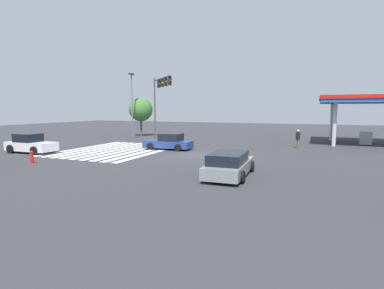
{
  "coord_description": "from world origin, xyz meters",
  "views": [
    {
      "loc": [
        22.05,
        9.1,
        3.66
      ],
      "look_at": [
        0.0,
        0.0,
        0.83
      ],
      "focal_mm": 28.0,
      "sensor_mm": 36.0,
      "label": 1
    }
  ],
  "objects_px": {
    "car_2": "(169,142)",
    "fire_hydrant": "(32,157)",
    "pedestrian": "(298,138)",
    "tree_corner_a": "(141,110)",
    "street_light_pole_a": "(132,100)",
    "car_1": "(30,144)",
    "traffic_signal_mast": "(160,93)",
    "car_0": "(229,164)"
  },
  "relations": [
    {
      "from": "car_1",
      "to": "tree_corner_a",
      "type": "height_order",
      "value": "tree_corner_a"
    },
    {
      "from": "pedestrian",
      "to": "tree_corner_a",
      "type": "height_order",
      "value": "tree_corner_a"
    },
    {
      "from": "car_1",
      "to": "street_light_pole_a",
      "type": "relative_size",
      "value": 0.54
    },
    {
      "from": "car_2",
      "to": "tree_corner_a",
      "type": "xyz_separation_m",
      "value": [
        -10.64,
        -9.58,
        2.92
      ]
    },
    {
      "from": "tree_corner_a",
      "to": "pedestrian",
      "type": "bearing_deg",
      "value": 75.0
    },
    {
      "from": "street_light_pole_a",
      "to": "fire_hydrant",
      "type": "bearing_deg",
      "value": 12.14
    },
    {
      "from": "car_0",
      "to": "fire_hydrant",
      "type": "bearing_deg",
      "value": 93.25
    },
    {
      "from": "street_light_pole_a",
      "to": "tree_corner_a",
      "type": "relative_size",
      "value": 1.56
    },
    {
      "from": "car_0",
      "to": "tree_corner_a",
      "type": "relative_size",
      "value": 0.95
    },
    {
      "from": "street_light_pole_a",
      "to": "car_1",
      "type": "bearing_deg",
      "value": -2.25
    },
    {
      "from": "traffic_signal_mast",
      "to": "pedestrian",
      "type": "relative_size",
      "value": 3.98
    },
    {
      "from": "pedestrian",
      "to": "car_1",
      "type": "bearing_deg",
      "value": -14.77
    },
    {
      "from": "traffic_signal_mast",
      "to": "car_2",
      "type": "distance_m",
      "value": 6.9
    },
    {
      "from": "tree_corner_a",
      "to": "fire_hydrant",
      "type": "height_order",
      "value": "tree_corner_a"
    },
    {
      "from": "fire_hydrant",
      "to": "car_1",
      "type": "bearing_deg",
      "value": -128.75
    },
    {
      "from": "car_0",
      "to": "tree_corner_a",
      "type": "bearing_deg",
      "value": 40.21
    },
    {
      "from": "pedestrian",
      "to": "fire_hydrant",
      "type": "relative_size",
      "value": 2.06
    },
    {
      "from": "street_light_pole_a",
      "to": "tree_corner_a",
      "type": "distance_m",
      "value": 2.9
    },
    {
      "from": "traffic_signal_mast",
      "to": "fire_hydrant",
      "type": "bearing_deg",
      "value": -54.42
    },
    {
      "from": "car_1",
      "to": "street_light_pole_a",
      "type": "xyz_separation_m",
      "value": [
        -14.39,
        0.57,
        4.12
      ]
    },
    {
      "from": "fire_hydrant",
      "to": "tree_corner_a",
      "type": "bearing_deg",
      "value": -168.44
    },
    {
      "from": "car_2",
      "to": "traffic_signal_mast",
      "type": "bearing_deg",
      "value": -55.31
    },
    {
      "from": "car_1",
      "to": "fire_hydrant",
      "type": "relative_size",
      "value": 5.1
    },
    {
      "from": "car_2",
      "to": "street_light_pole_a",
      "type": "height_order",
      "value": "street_light_pole_a"
    },
    {
      "from": "car_2",
      "to": "tree_corner_a",
      "type": "relative_size",
      "value": 0.86
    },
    {
      "from": "car_1",
      "to": "car_0",
      "type": "bearing_deg",
      "value": -7.34
    },
    {
      "from": "car_0",
      "to": "street_light_pole_a",
      "type": "distance_m",
      "value": 24.36
    },
    {
      "from": "fire_hydrant",
      "to": "car_0",
      "type": "bearing_deg",
      "value": 95.53
    },
    {
      "from": "car_1",
      "to": "tree_corner_a",
      "type": "relative_size",
      "value": 0.85
    },
    {
      "from": "tree_corner_a",
      "to": "fire_hydrant",
      "type": "bearing_deg",
      "value": 11.56
    },
    {
      "from": "traffic_signal_mast",
      "to": "car_0",
      "type": "bearing_deg",
      "value": -3.76
    },
    {
      "from": "car_2",
      "to": "tree_corner_a",
      "type": "bearing_deg",
      "value": -50.28
    },
    {
      "from": "car_0",
      "to": "traffic_signal_mast",
      "type": "bearing_deg",
      "value": 38.96
    },
    {
      "from": "traffic_signal_mast",
      "to": "car_1",
      "type": "relative_size",
      "value": 1.61
    },
    {
      "from": "car_2",
      "to": "fire_hydrant",
      "type": "relative_size",
      "value": 5.16
    },
    {
      "from": "car_0",
      "to": "fire_hydrant",
      "type": "relative_size",
      "value": 5.71
    },
    {
      "from": "car_0",
      "to": "pedestrian",
      "type": "height_order",
      "value": "pedestrian"
    },
    {
      "from": "car_2",
      "to": "pedestrian",
      "type": "bearing_deg",
      "value": -156.83
    },
    {
      "from": "fire_hydrant",
      "to": "car_2",
      "type": "bearing_deg",
      "value": 151.46
    },
    {
      "from": "traffic_signal_mast",
      "to": "car_1",
      "type": "distance_m",
      "value": 13.22
    },
    {
      "from": "car_1",
      "to": "tree_corner_a",
      "type": "distance_m",
      "value": 17.22
    },
    {
      "from": "car_0",
      "to": "car_1",
      "type": "relative_size",
      "value": 1.12
    }
  ]
}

